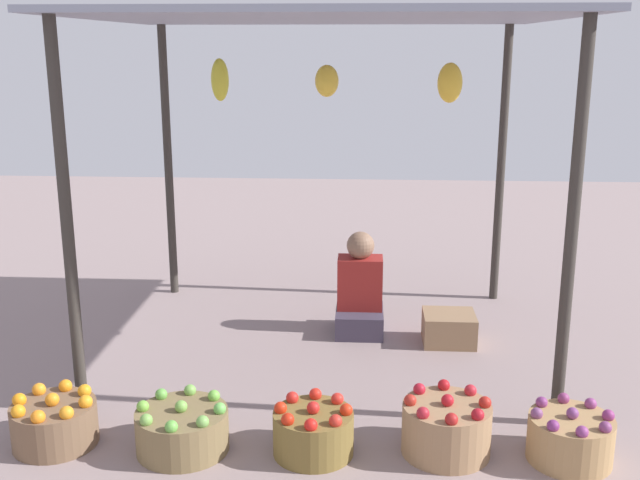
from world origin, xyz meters
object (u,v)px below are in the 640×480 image
basket_red_apples (446,428)px  basket_purple_onions (570,438)px  basket_red_tomatoes (313,431)px  basket_green_apples (182,429)px  wooden_crate_near_vendor (449,328)px  basket_oranges (54,422)px  vendor_person (360,294)px

basket_red_apples → basket_purple_onions: size_ratio=1.07×
basket_red_tomatoes → basket_green_apples: bearing=-179.3°
basket_red_apples → wooden_crate_near_vendor: size_ratio=1.26×
basket_green_apples → basket_oranges: bearing=178.3°
basket_red_tomatoes → basket_red_apples: basket_red_apples is taller
basket_purple_onions → basket_red_apples: bearing=176.8°
basket_green_apples → basket_purple_onions: basket_purple_onions is taller
basket_red_apples → basket_green_apples: bearing=-177.6°
vendor_person → basket_green_apples: size_ratio=1.55×
vendor_person → wooden_crate_near_vendor: 0.72m
basket_red_tomatoes → wooden_crate_near_vendor: size_ratio=1.15×
basket_red_tomatoes → vendor_person: bearing=82.8°
basket_green_apples → basket_red_tomatoes: size_ratio=1.15×
basket_green_apples → wooden_crate_near_vendor: 2.28m
vendor_person → basket_purple_onions: bearing=-57.9°
wooden_crate_near_vendor → basket_red_apples: bearing=-96.5°
vendor_person → basket_red_tomatoes: vendor_person is taller
basket_red_tomatoes → basket_red_apples: (0.71, 0.05, 0.02)m
basket_oranges → basket_green_apples: 0.72m
basket_red_apples → basket_red_tomatoes: bearing=-175.9°
vendor_person → basket_purple_onions: (1.13, -1.80, -0.17)m
basket_purple_onions → basket_green_apples: bearing=-179.4°
basket_red_tomatoes → wooden_crate_near_vendor: (0.89, 1.62, -0.02)m
basket_purple_onions → vendor_person: bearing=122.1°
basket_purple_onions → wooden_crate_near_vendor: basket_purple_onions is taller
vendor_person → basket_red_apples: bearing=-74.7°
basket_red_apples → vendor_person: bearing=105.3°
basket_red_apples → wooden_crate_near_vendor: (0.18, 1.56, -0.03)m
wooden_crate_near_vendor → vendor_person: bearing=162.9°
basket_green_apples → vendor_person: bearing=62.7°
basket_green_apples → basket_purple_onions: (2.07, 0.02, 0.01)m
basket_oranges → wooden_crate_near_vendor: size_ratio=1.22×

